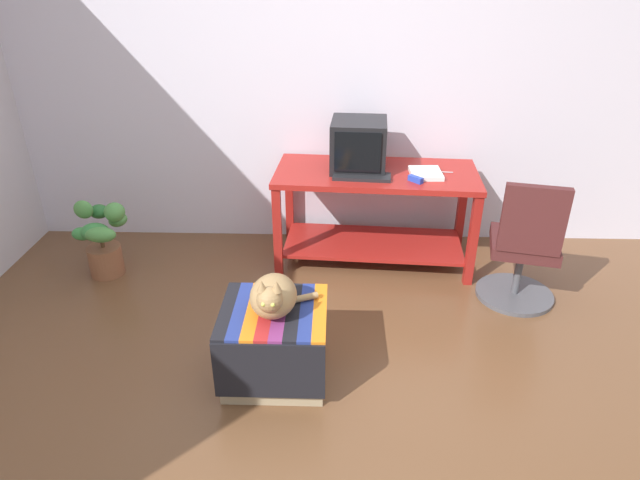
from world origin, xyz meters
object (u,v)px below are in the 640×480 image
cat (273,296)px  potted_plant (103,240)px  desk (375,200)px  ottoman_with_blanket (275,343)px  stapler (416,179)px  office_chair (524,251)px  keyboard (362,177)px  book (426,173)px  tv_monitor (359,146)px

cat → potted_plant: 1.75m
potted_plant → desk: bearing=8.3°
ottoman_with_blanket → cat: 0.33m
cat → potted_plant: cat is taller
desk → stapler: size_ratio=13.53×
potted_plant → office_chair: size_ratio=0.64×
keyboard → office_chair: 1.18m
desk → stapler: (0.25, -0.20, 0.25)m
book → office_chair: office_chair is taller
tv_monitor → keyboard: (0.02, -0.20, -0.16)m
book → stapler: 0.16m
keyboard → tv_monitor: bearing=101.1°
ottoman_with_blanket → desk: bearing=65.5°
desk → ottoman_with_blanket: size_ratio=2.64×
keyboard → ottoman_with_blanket: size_ratio=0.71×
desk → office_chair: bearing=-26.5°
ottoman_with_blanket → cat: cat is taller
potted_plant → office_chair: 2.91m
tv_monitor → ottoman_with_blanket: bearing=-105.2°
office_chair → potted_plant: bearing=7.4°
desk → book: size_ratio=6.09×
ottoman_with_blanket → office_chair: (1.55, 0.79, 0.17)m
keyboard → office_chair: size_ratio=0.45×
office_chair → cat: bearing=40.5°
tv_monitor → stapler: (0.39, -0.26, -0.15)m
office_chair → stapler: size_ratio=8.09×
book → potted_plant: 2.35m
desk → tv_monitor: bearing=161.5°
office_chair → keyboard: bearing=-8.7°
book → tv_monitor: bearing=163.2°
desk → stapler: stapler is taller
desk → office_chair: office_chair is taller
desk → keyboard: (-0.11, -0.14, 0.24)m
desk → potted_plant: desk is taller
ottoman_with_blanket → stapler: size_ratio=5.13×
stapler → tv_monitor: bearing=103.2°
ottoman_with_blanket → potted_plant: bearing=141.8°
stapler → ottoman_with_blanket: bearing=-170.4°
tv_monitor → potted_plant: tv_monitor is taller
desk → cat: (-0.60, -1.37, 0.05)m
book → cat: (-0.95, -1.30, -0.19)m
tv_monitor → stapler: tv_monitor is taller
cat → potted_plant: bearing=143.0°
desk → potted_plant: bearing=-167.9°
office_chair → stapler: (-0.69, 0.35, 0.36)m
keyboard → potted_plant: bearing=-170.8°
keyboard → ottoman_with_blanket: keyboard is taller
ottoman_with_blanket → stapler: bearing=52.8°
desk → ottoman_with_blanket: desk is taller
desk → cat: bearing=-110.0°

